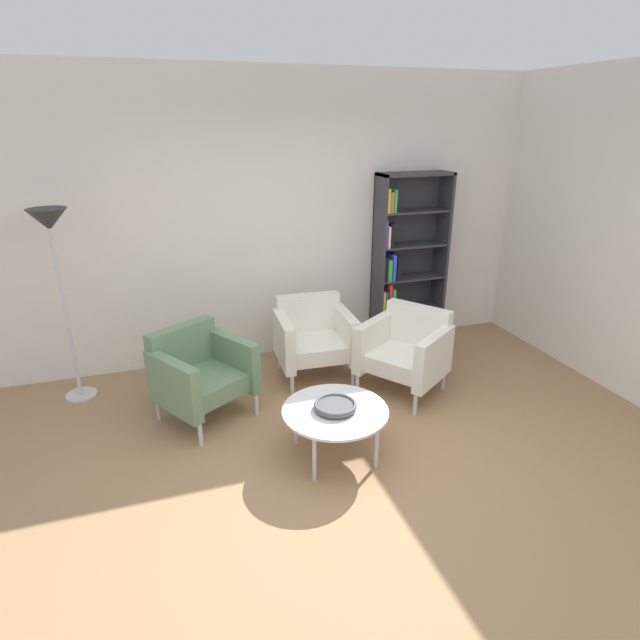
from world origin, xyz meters
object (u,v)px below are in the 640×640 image
armchair_near_window (313,337)px  floor_lamp_torchiere (52,244)px  armchair_corner_red (200,372)px  armchair_spare_guest (406,349)px  bookshelf_tall (403,264)px  decorative_bowl (335,405)px  coffee_table_low (335,413)px

armchair_near_window → floor_lamp_torchiere: 2.44m
armchair_corner_red → armchair_spare_guest: size_ratio=0.99×
bookshelf_tall → armchair_corner_red: size_ratio=2.03×
armchair_corner_red → armchair_near_window: 1.23m
bookshelf_tall → decorative_bowl: size_ratio=5.94×
coffee_table_low → armchair_corner_red: bearing=134.7°
bookshelf_tall → armchair_spare_guest: bearing=-113.8°
bookshelf_tall → floor_lamp_torchiere: size_ratio=1.09×
coffee_table_low → armchair_near_window: (0.25, 1.34, 0.04)m
decorative_bowl → armchair_corner_red: size_ratio=0.34×
armchair_corner_red → armchair_spare_guest: (1.88, -0.13, 0.00)m
decorative_bowl → floor_lamp_torchiere: size_ratio=0.18×
armchair_spare_guest → floor_lamp_torchiere: floor_lamp_torchiere is taller
bookshelf_tall → armchair_spare_guest: bookshelf_tall is taller
bookshelf_tall → floor_lamp_torchiere: bookshelf_tall is taller
bookshelf_tall → decorative_bowl: bookshelf_tall is taller
bookshelf_tall → armchair_near_window: 1.40m
decorative_bowl → armchair_spare_guest: armchair_spare_guest is taller
coffee_table_low → decorative_bowl: decorative_bowl is taller
armchair_near_window → decorative_bowl: bearing=-97.8°
coffee_table_low → armchair_near_window: armchair_near_window is taller
armchair_near_window → armchair_spare_guest: 0.92m
armchair_spare_guest → floor_lamp_torchiere: bearing=-140.4°
decorative_bowl → bookshelf_tall: bearing=51.8°
bookshelf_tall → coffee_table_low: size_ratio=2.37×
bookshelf_tall → coffee_table_low: (-1.45, -1.85, -0.55)m
coffee_table_low → floor_lamp_torchiere: (-1.95, 1.59, 1.08)m
coffee_table_low → armchair_spare_guest: bearing=38.4°
coffee_table_low → armchair_corner_red: size_ratio=0.85×
armchair_corner_red → floor_lamp_torchiere: (-1.05, 0.68, 1.03)m
armchair_corner_red → floor_lamp_torchiere: size_ratio=0.54×
bookshelf_tall → coffee_table_low: bookshelf_tall is taller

